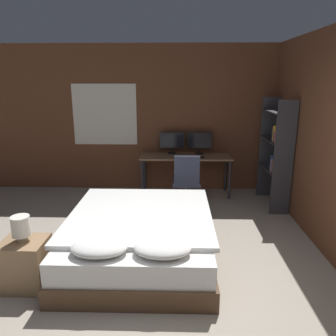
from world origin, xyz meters
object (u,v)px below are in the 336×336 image
object	(u,v)px
bedside_lamp	(21,226)
monitor_right	(200,142)
computer_mouse	(203,157)
office_chair	(186,187)
keyboard	(186,158)
monitor_left	(172,141)
nightstand	(26,264)
bed	(140,236)
bookshelf	(277,149)
desk	(186,160)

from	to	relation	value
bedside_lamp	monitor_right	xyz separation A→B (m)	(1.96, 3.05, 0.29)
computer_mouse	office_chair	world-z (taller)	office_chair
monitor_right	computer_mouse	size ratio (longest dim) A/B	6.54
bedside_lamp	keyboard	bearing A→B (deg)	57.64
monitor_left	nightstand	bearing A→B (deg)	-115.38
monitor_right	computer_mouse	distance (m)	0.42
nightstand	bed	bearing A→B (deg)	29.25
office_chair	bookshelf	bearing A→B (deg)	4.38
desk	computer_mouse	world-z (taller)	computer_mouse
monitor_right	computer_mouse	world-z (taller)	monitor_right
computer_mouse	monitor_left	bearing A→B (deg)	146.81
bedside_lamp	computer_mouse	bearing A→B (deg)	53.41
bedside_lamp	bed	bearing A→B (deg)	29.25
bed	nightstand	size ratio (longest dim) A/B	4.03
monitor_left	bookshelf	distance (m)	1.88
keyboard	computer_mouse	xyz separation A→B (m)	(0.29, 0.00, 0.01)
monitor_right	bookshelf	world-z (taller)	bookshelf
keyboard	desk	bearing A→B (deg)	90.00
bed	keyboard	distance (m)	2.21
office_chair	bookshelf	size ratio (longest dim) A/B	0.52
bed	bookshelf	world-z (taller)	bookshelf
desk	monitor_left	bearing A→B (deg)	144.78
bed	keyboard	xyz separation A→B (m)	(0.60, 2.07, 0.48)
monitor_right	office_chair	world-z (taller)	monitor_right
bedside_lamp	desk	size ratio (longest dim) A/B	0.16
bed	office_chair	world-z (taller)	office_chair
bed	bookshelf	size ratio (longest dim) A/B	1.15
office_chair	monitor_left	bearing A→B (deg)	106.40
bed	monitor_left	xyz separation A→B (m)	(0.34, 2.43, 0.70)
desk	monitor_left	size ratio (longest dim) A/B	3.61
nightstand	monitor_right	size ratio (longest dim) A/B	1.11
bed	computer_mouse	size ratio (longest dim) A/B	29.30
bedside_lamp	desk	bearing A→B (deg)	59.28
office_chair	keyboard	bearing A→B (deg)	89.70
computer_mouse	bookshelf	xyz separation A→B (m)	(1.17, -0.39, 0.24)
bed	monitor_left	distance (m)	2.55
bedside_lamp	office_chair	bearing A→B (deg)	52.09
monitor_right	bookshelf	size ratio (longest dim) A/B	0.26
bedside_lamp	monitor_left	bearing A→B (deg)	64.62
nightstand	bedside_lamp	size ratio (longest dim) A/B	1.91
bed	computer_mouse	world-z (taller)	computer_mouse
bedside_lamp	office_chair	distance (m)	2.79
bed	nightstand	distance (m)	1.27
monitor_right	desk	bearing A→B (deg)	-144.78
bed	monitor_left	size ratio (longest dim) A/B	4.48
keyboard	office_chair	distance (m)	0.63
nightstand	desk	world-z (taller)	desk
monitor_left	monitor_right	size ratio (longest dim) A/B	1.00
nightstand	monitor_left	world-z (taller)	monitor_left
bedside_lamp	monitor_right	distance (m)	3.64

